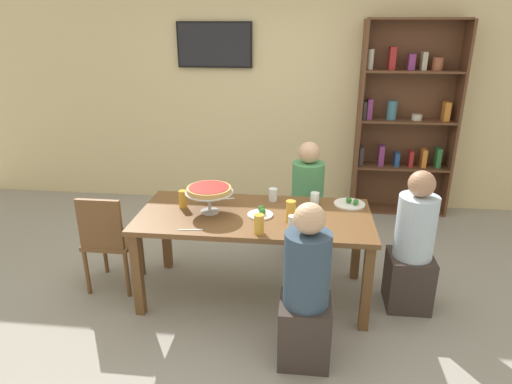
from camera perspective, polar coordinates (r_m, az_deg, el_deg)
The scene contains 21 objects.
ground_plane at distance 3.90m, azimuth -0.17°, elevation -12.84°, with size 12.00×12.00×0.00m, color gray.
rear_partition at distance 5.49m, azimuth 2.52°, elevation 12.86°, with size 8.00×0.12×2.80m, color beige.
dining_table at distance 3.58m, azimuth -0.18°, elevation -4.10°, with size 1.85×0.85×0.74m.
bookshelf at distance 5.46m, azimuth 18.53°, elevation 8.81°, with size 1.10×0.30×2.21m.
television at distance 5.44m, azimuth -5.31°, elevation 18.21°, with size 0.88×0.05×0.51m.
diner_near_right at distance 3.00m, azimuth 6.38°, elevation -13.16°, with size 0.34×0.34×1.15m.
diner_head_east at distance 3.72m, azimuth 19.34°, elevation -7.13°, with size 0.34×0.34×1.15m.
diner_far_right at distance 4.31m, azimuth 6.51°, elevation -2.12°, with size 0.34×0.34×1.15m.
chair_head_west at distance 3.93m, azimuth -18.34°, elevation -5.56°, with size 0.40×0.40×0.87m.
deep_dish_pizza_stand at distance 3.53m, azimuth -6.03°, elevation 0.10°, with size 0.38×0.38×0.22m.
salad_plate_near_diner at distance 3.55m, azimuth 6.81°, elevation -2.69°, with size 0.24×0.24×0.06m.
salad_plate_far_diner at distance 3.51m, azimuth 0.61°, elevation -2.74°, with size 0.20×0.20×0.06m.
salad_plate_spare at distance 3.79m, azimuth 11.94°, elevation -1.44°, with size 0.26×0.26×0.06m.
beer_glass_amber_tall at distance 3.69m, azimuth -9.34°, elevation -0.90°, with size 0.07×0.07×0.15m, color gold.
beer_glass_amber_short at distance 3.39m, azimuth 4.44°, elevation -2.48°, with size 0.08×0.08×0.17m, color gold.
beer_glass_amber_spare at distance 3.20m, azimuth 0.40°, elevation -4.12°, with size 0.07×0.07×0.15m, color gold.
water_glass_clear_near at distance 3.75m, azimuth 7.52°, elevation -0.82°, with size 0.07×0.07×0.10m, color white.
water_glass_clear_far at distance 3.30m, azimuth 4.73°, elevation -3.86°, with size 0.07×0.07×0.10m, color white.
water_glass_clear_spare at distance 3.79m, azimuth 2.19°, elevation -0.34°, with size 0.07×0.07×0.11m, color white.
cutlery_fork_near at distance 3.84m, azimuth -4.06°, elevation -0.89°, with size 0.18×0.02×0.01m, color silver.
cutlery_knife_near at distance 3.31m, azimuth -8.35°, elevation -4.80°, with size 0.18×0.02×0.01m, color silver.
Camera 1 is at (0.37, -3.22, 2.17)m, focal length 31.32 mm.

